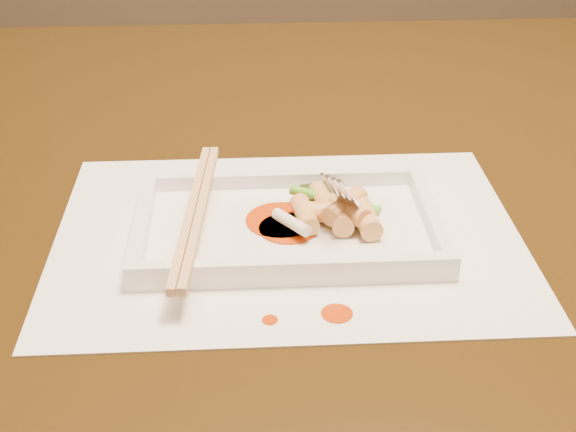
{
  "coord_description": "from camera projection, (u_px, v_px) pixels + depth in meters",
  "views": [
    {
      "loc": [
        -0.0,
        -0.75,
        1.12
      ],
      "look_at": [
        0.03,
        -0.17,
        0.77
      ],
      "focal_mm": 50.0,
      "sensor_mm": 36.0,
      "label": 1
    }
  ],
  "objects": [
    {
      "name": "rice_cake_1",
      "position": [
        334.0,
        214.0,
        0.69
      ],
      "size": [
        0.05,
        0.03,
        0.02
      ],
      "primitive_type": "cylinder",
      "rotation": [
        1.57,
        0.0,
        1.26
      ],
      "color": "#E7BA6C",
      "rests_on": "plate_base"
    },
    {
      "name": "sauce_blob_0",
      "position": [
        281.0,
        220.0,
        0.7
      ],
      "size": [
        0.06,
        0.06,
        0.0
      ],
      "primitive_type": "cylinder",
      "color": "#BC3705",
      "rests_on": "plate_base"
    },
    {
      "name": "plate_rim_near",
      "position": [
        293.0,
        268.0,
        0.62
      ],
      "size": [
        0.26,
        0.01,
        0.01
      ],
      "primitive_type": "cube",
      "color": "white",
      "rests_on": "plate_base"
    },
    {
      "name": "placemat",
      "position": [
        288.0,
        235.0,
        0.69
      ],
      "size": [
        0.4,
        0.3,
        0.0
      ],
      "primitive_type": "cube",
      "color": "white",
      "rests_on": "table"
    },
    {
      "name": "rice_cake_2",
      "position": [
        345.0,
        205.0,
        0.69
      ],
      "size": [
        0.04,
        0.05,
        0.02
      ],
      "primitive_type": "cylinder",
      "rotation": [
        1.57,
        0.0,
        2.47
      ],
      "color": "#E7BA6C",
      "rests_on": "plate_base"
    },
    {
      "name": "plate_rim_right",
      "position": [
        431.0,
        215.0,
        0.69
      ],
      "size": [
        0.01,
        0.14,
        0.01
      ],
      "primitive_type": "cube",
      "color": "white",
      "rests_on": "plate_base"
    },
    {
      "name": "table",
      "position": [
        253.0,
        235.0,
        0.89
      ],
      "size": [
        1.4,
        0.9,
        0.75
      ],
      "color": "black",
      "rests_on": "ground"
    },
    {
      "name": "veg_piece",
      "position": [
        324.0,
        195.0,
        0.72
      ],
      "size": [
        0.04,
        0.04,
        0.01
      ],
      "primitive_type": "cube",
      "rotation": [
        0.0,
        0.0,
        0.24
      ],
      "color": "black",
      "rests_on": "plate_base"
    },
    {
      "name": "fork",
      "position": [
        370.0,
        137.0,
        0.67
      ],
      "size": [
        0.09,
        0.1,
        0.14
      ],
      "primitive_type": null,
      "color": "silver",
      "rests_on": "plate_base"
    },
    {
      "name": "rice_cake_3",
      "position": [
        341.0,
        213.0,
        0.69
      ],
      "size": [
        0.02,
        0.05,
        0.02
      ],
      "primitive_type": "cylinder",
      "rotation": [
        1.57,
        0.0,
        3.1
      ],
      "color": "#E7BA6C",
      "rests_on": "plate_base"
    },
    {
      "name": "plate_rim_left",
      "position": [
        142.0,
        223.0,
        0.68
      ],
      "size": [
        0.01,
        0.14,
        0.01
      ],
      "primitive_type": "cube",
      "color": "white",
      "rests_on": "plate_base"
    },
    {
      "name": "plate_rim_far",
      "position": [
        284.0,
        179.0,
        0.75
      ],
      "size": [
        0.26,
        0.01,
        0.01
      ],
      "primitive_type": "cube",
      "color": "white",
      "rests_on": "plate_base"
    },
    {
      "name": "plate_base",
      "position": [
        288.0,
        230.0,
        0.69
      ],
      "size": [
        0.26,
        0.16,
        0.01
      ],
      "primitive_type": "cube",
      "color": "white",
      "rests_on": "placemat"
    },
    {
      "name": "sauce_blob_1",
      "position": [
        288.0,
        228.0,
        0.68
      ],
      "size": [
        0.05,
        0.05,
        0.0
      ],
      "primitive_type": "cylinder",
      "color": "#BC3705",
      "rests_on": "plate_base"
    },
    {
      "name": "rice_cake_4",
      "position": [
        324.0,
        202.0,
        0.7
      ],
      "size": [
        0.03,
        0.05,
        0.02
      ],
      "primitive_type": "cylinder",
      "rotation": [
        1.57,
        0.0,
        0.18
      ],
      "color": "#E7BA6C",
      "rests_on": "plate_base"
    },
    {
      "name": "chopstick_a",
      "position": [
        191.0,
        211.0,
        0.68
      ],
      "size": [
        0.03,
        0.23,
        0.01
      ],
      "primitive_type": "cube",
      "rotation": [
        0.0,
        0.0,
        -0.08
      ],
      "color": "tan",
      "rests_on": "plate_rim_near"
    },
    {
      "name": "chopstick_b",
      "position": [
        201.0,
        211.0,
        0.68
      ],
      "size": [
        0.03,
        0.23,
        0.01
      ],
      "primitive_type": "cube",
      "rotation": [
        0.0,
        0.0,
        -0.08
      ],
      "color": "tan",
      "rests_on": "plate_rim_near"
    },
    {
      "name": "sauce_splatter_a",
      "position": [
        337.0,
        313.0,
        0.6
      ],
      "size": [
        0.02,
        0.02,
        0.0
      ],
      "primitive_type": "cylinder",
      "color": "#BC3705",
      "rests_on": "placemat"
    },
    {
      "name": "scallion_white",
      "position": [
        291.0,
        222.0,
        0.67
      ],
      "size": [
        0.03,
        0.04,
        0.01
      ],
      "primitive_type": "cylinder",
      "rotation": [
        1.57,
        0.0,
        0.65
      ],
      "color": "#EAEACC",
      "rests_on": "plate_base"
    },
    {
      "name": "scallion_green",
      "position": [
        335.0,
        200.0,
        0.7
      ],
      "size": [
        0.08,
        0.05,
        0.01
      ],
      "primitive_type": "cylinder",
      "rotation": [
        1.57,
        0.0,
        1.04
      ],
      "color": "#45A11A",
      "rests_on": "plate_base"
    },
    {
      "name": "rice_cake_0",
      "position": [
        305.0,
        214.0,
        0.69
      ],
      "size": [
        0.02,
        0.05,
        0.02
      ],
      "primitive_type": "cylinder",
      "rotation": [
        1.57,
        0.0,
        0.13
      ],
      "color": "#E7BA6C",
      "rests_on": "plate_base"
    },
    {
      "name": "rice_cake_5",
      "position": [
        349.0,
        210.0,
        0.68
      ],
      "size": [
        0.04,
        0.04,
        0.02
      ],
      "primitive_type": "cylinder",
      "rotation": [
        1.57,
        0.0,
        0.57
      ],
      "color": "#E7BA6C",
      "rests_on": "plate_base"
    },
    {
      "name": "sauce_splatter_b",
      "position": [
        270.0,
        320.0,
        0.59
      ],
      "size": [
        0.01,
        0.01,
        0.0
      ],
      "primitive_type": "cylinder",
      "color": "#BC3705",
      "rests_on": "placemat"
    },
    {
      "name": "rice_cake_6",
      "position": [
        366.0,
        218.0,
        0.68
      ],
      "size": [
        0.02,
        0.05,
        0.02
      ],
      "primitive_type": "cylinder",
      "rotation": [
        1.57,
        0.0,
        0.09
      ],
      "color": "#E7BA6C",
      "rests_on": "plate_base"
    }
  ]
}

